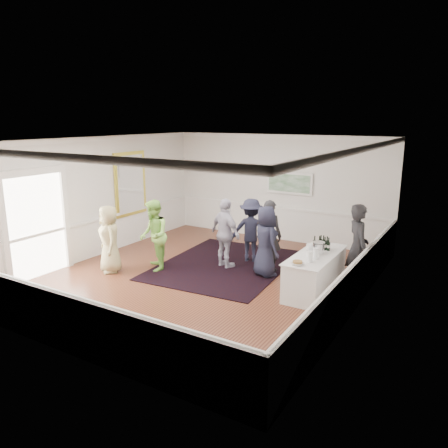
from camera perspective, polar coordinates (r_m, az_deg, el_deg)
The scene contains 23 objects.
floor at distance 10.39m, azimuth -2.40°, elevation -6.99°, with size 8.00×8.00×0.00m, color brown.
ceiling at distance 9.73m, azimuth -2.60°, elevation 10.93°, with size 7.00×8.00×0.02m, color white.
wall_left at distance 12.19m, azimuth -16.39°, elevation 3.38°, with size 0.02×8.00×3.20m, color white.
wall_right at distance 8.57m, azimuth 17.45°, elevation -0.92°, with size 0.02×8.00×3.20m, color white.
wall_back at distance 13.40m, azimuth 7.00°, elevation 4.73°, with size 7.00×0.02×3.20m, color white.
wall_front at distance 7.07m, azimuth -20.72°, elevation -4.24°, with size 7.00×0.02×3.20m, color white.
wainscoting at distance 10.22m, azimuth -2.43°, elevation -4.37°, with size 7.00×8.00×1.00m, color white, non-canonical shape.
mirror at distance 13.02m, azimuth -12.11°, elevation 5.16°, with size 0.05×1.25×1.85m.
doorway at distance 11.01m, azimuth -23.36°, elevation 0.77°, with size 0.10×1.78×2.56m.
landscape_painting at distance 13.17m, azimuth 8.52°, elevation 5.31°, with size 1.44×0.06×0.66m.
area_rug at distance 11.23m, azimuth 0.11°, elevation -5.31°, with size 3.01×3.94×0.02m, color black.
serving_table at distance 9.65m, azimuth 11.80°, elevation -6.25°, with size 0.79×2.08×0.84m.
bartender at distance 9.85m, azimuth 17.06°, elevation -2.93°, with size 0.69×0.46×1.90m, color black.
guest_tan at distance 10.88m, azimuth -14.74°, elevation -1.91°, with size 0.80×0.52×1.65m, color tan.
guest_green at distance 10.78m, azimuth -9.17°, elevation -1.49°, with size 0.85×0.66×1.75m, color #90D655.
guest_lilac at distance 10.82m, azimuth 0.20°, elevation -1.25°, with size 1.03×0.43×1.75m, color #B5B0C5.
guest_dark_a at distance 11.33m, azimuth 3.57°, elevation -0.83°, with size 1.07×0.62×1.66m, color black.
guest_dark_b at distance 10.67m, azimuth 5.89°, elevation -1.50°, with size 0.64×0.42×1.76m, color black.
guest_navy at distance 10.30m, azimuth 5.46°, elevation -2.28°, with size 0.82×0.54×1.68m, color black.
wine_bottles at distance 9.88m, azimuth 12.76°, elevation -2.35°, with size 0.38×0.22×0.31m.
juice_pitchers at distance 9.24m, azimuth 11.33°, elevation -3.62°, with size 0.33×0.61×0.24m.
ice_bucket at distance 9.58m, azimuth 12.27°, elevation -3.07°, with size 0.26×0.26×0.24m, color silver.
nut_bowl at distance 8.78m, azimuth 9.58°, elevation -5.04°, with size 0.24×0.24×0.08m.
Camera 1 is at (5.37, -8.10, 3.67)m, focal length 35.00 mm.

